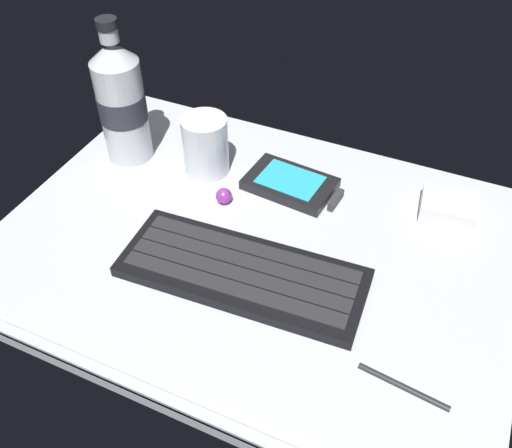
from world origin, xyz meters
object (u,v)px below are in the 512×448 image
object	(u,v)px
water_bottle	(121,102)
stylus_pen	(404,385)
trackball_mouse	(224,196)
handheld_device	(294,185)
juice_cup	(206,147)
keyboard	(242,272)
charger_block	(448,207)

from	to	relation	value
water_bottle	stylus_pen	size ratio (longest dim) A/B	2.19
water_bottle	trackball_mouse	world-z (taller)	water_bottle
handheld_device	juice_cup	distance (cm)	13.49
handheld_device	trackball_mouse	xyz separation A→B (cm)	(-7.66, -6.48, 0.37)
keyboard	trackball_mouse	distance (cm)	13.59
keyboard	charger_block	bearing A→B (deg)	46.38
water_bottle	trackball_mouse	distance (cm)	19.58
juice_cup	handheld_device	bearing A→B (deg)	4.85
water_bottle	trackball_mouse	size ratio (longest dim) A/B	9.45
handheld_device	water_bottle	xyz separation A→B (cm)	(-25.13, -2.54, 8.28)
keyboard	handheld_device	bearing A→B (deg)	90.97
juice_cup	trackball_mouse	world-z (taller)	juice_cup
keyboard	trackball_mouse	bearing A→B (deg)	125.84
handheld_device	charger_block	xyz separation A→B (cm)	(20.24, 3.44, 0.47)
handheld_device	water_bottle	bearing A→B (deg)	-174.22
trackball_mouse	water_bottle	bearing A→B (deg)	167.29
keyboard	stylus_pen	size ratio (longest dim) A/B	3.11
keyboard	water_bottle	bearing A→B (deg)	149.54
keyboard	trackball_mouse	world-z (taller)	trackball_mouse
keyboard	juice_cup	distance (cm)	21.37
trackball_mouse	juice_cup	bearing A→B (deg)	135.13
water_bottle	trackball_mouse	bearing A→B (deg)	-12.71
keyboard	stylus_pen	world-z (taller)	keyboard
keyboard	charger_block	xyz separation A→B (cm)	(19.95, 20.94, 0.39)
handheld_device	stylus_pen	world-z (taller)	handheld_device
charger_block	handheld_device	bearing A→B (deg)	-170.36
handheld_device	trackball_mouse	world-z (taller)	trackball_mouse
trackball_mouse	stylus_pen	size ratio (longest dim) A/B	0.23
charger_block	stylus_pen	xyz separation A→B (cm)	(0.81, -27.46, -0.85)
keyboard	trackball_mouse	size ratio (longest dim) A/B	13.44
stylus_pen	juice_cup	bearing A→B (deg)	152.85
juice_cup	water_bottle	xyz separation A→B (cm)	(-12.07, -1.44, 5.10)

